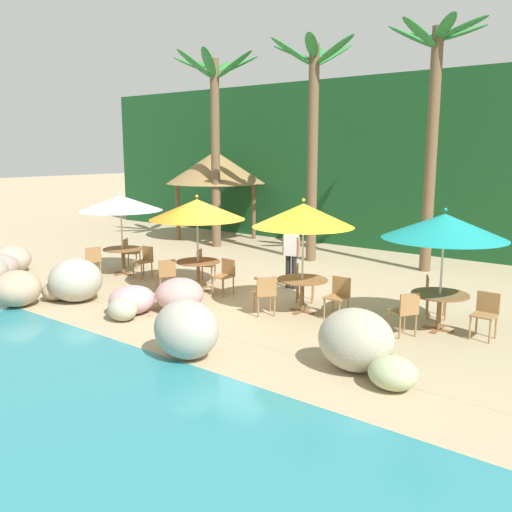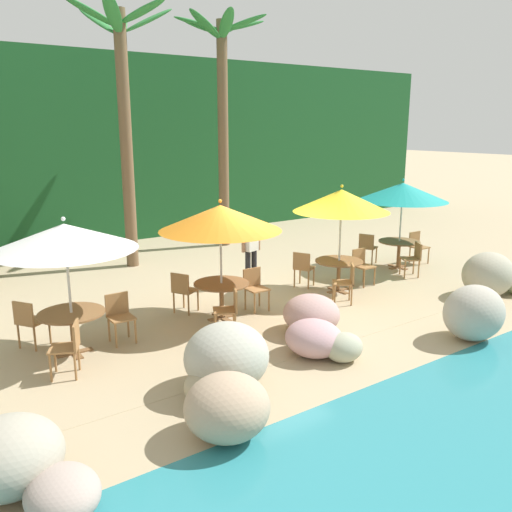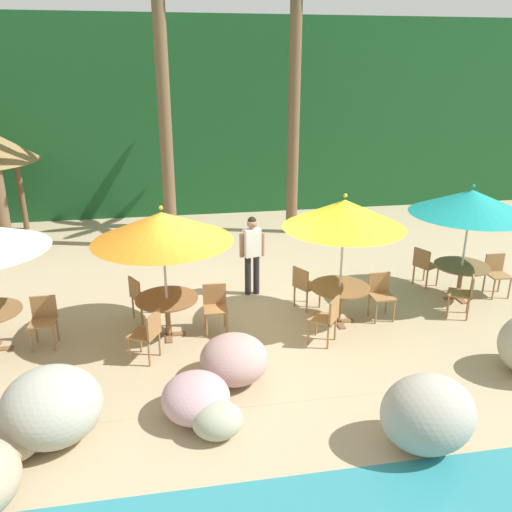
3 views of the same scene
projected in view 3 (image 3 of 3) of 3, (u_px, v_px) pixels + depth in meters
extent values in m
plane|color=tan|center=(228.00, 323.00, 9.85)|extent=(120.00, 120.00, 0.00)
cube|color=tan|center=(228.00, 323.00, 9.84)|extent=(18.00, 5.20, 0.01)
cube|color=#194C23|center=(193.00, 116.00, 17.15)|extent=(28.00, 2.40, 6.00)
ellipsoid|color=#AFA898|center=(428.00, 414.00, 6.48)|extent=(1.19, 0.99, 1.01)
ellipsoid|color=#C1959B|center=(196.00, 398.00, 7.14)|extent=(0.94, 1.02, 0.61)
ellipsoid|color=tan|center=(234.00, 359.00, 7.96)|extent=(1.05, 1.07, 0.72)
ellipsoid|color=#A9AB90|center=(217.00, 421.00, 6.77)|extent=(0.67, 0.57, 0.48)
ellipsoid|color=tan|center=(15.00, 438.00, 6.46)|extent=(0.67, 0.75, 0.46)
ellipsoid|color=#ADAC9B|center=(52.00, 406.00, 6.63)|extent=(1.26, 1.21, 1.00)
cylinder|color=#9E7042|center=(53.00, 339.00, 8.82)|extent=(0.04, 0.04, 0.45)
cylinder|color=#9E7042|center=(31.00, 341.00, 8.77)|extent=(0.04, 0.04, 0.45)
cylinder|color=#9E7042|center=(58.00, 329.00, 9.15)|extent=(0.04, 0.04, 0.45)
cylinder|color=#9E7042|center=(36.00, 331.00, 9.10)|extent=(0.04, 0.04, 0.45)
cube|color=#9E7042|center=(43.00, 322.00, 8.88)|extent=(0.43, 0.43, 0.03)
cube|color=#9E7042|center=(44.00, 307.00, 8.99)|extent=(0.42, 0.04, 0.42)
cylinder|color=silver|center=(165.00, 280.00, 9.04)|extent=(0.04, 0.04, 2.14)
cone|color=orange|center=(162.00, 227.00, 8.71)|extent=(2.38, 2.38, 0.50)
sphere|color=orange|center=(161.00, 208.00, 8.60)|extent=(0.07, 0.07, 0.07)
cube|color=brown|center=(169.00, 335.00, 9.40)|extent=(0.60, 0.12, 0.03)
cube|color=brown|center=(169.00, 335.00, 9.40)|extent=(0.12, 0.60, 0.03)
cylinder|color=brown|center=(168.00, 317.00, 9.28)|extent=(0.09, 0.09, 0.71)
cylinder|color=brown|center=(167.00, 299.00, 9.16)|extent=(1.10, 1.10, 0.03)
cylinder|color=#9E7042|center=(227.00, 325.00, 9.31)|extent=(0.04, 0.04, 0.45)
cylinder|color=#9E7042|center=(207.00, 326.00, 9.26)|extent=(0.04, 0.04, 0.45)
cylinder|color=#9E7042|center=(225.00, 316.00, 9.64)|extent=(0.04, 0.04, 0.45)
cylinder|color=#9E7042|center=(205.00, 317.00, 9.59)|extent=(0.04, 0.04, 0.45)
cube|color=#9E7042|center=(216.00, 309.00, 9.37)|extent=(0.43, 0.43, 0.03)
cube|color=#9E7042|center=(214.00, 295.00, 9.48)|extent=(0.42, 0.05, 0.42)
cylinder|color=#9E7042|center=(150.00, 302.00, 10.19)|extent=(0.04, 0.04, 0.45)
cylinder|color=#9E7042|center=(159.00, 309.00, 9.93)|extent=(0.04, 0.04, 0.45)
cylinder|color=#9E7042|center=(133.00, 307.00, 9.98)|extent=(0.04, 0.04, 0.45)
cylinder|color=#9E7042|center=(142.00, 314.00, 9.72)|extent=(0.04, 0.04, 0.45)
cube|color=#9E7042|center=(145.00, 296.00, 9.87)|extent=(0.57, 0.57, 0.03)
cube|color=#9E7042|center=(135.00, 290.00, 9.69)|extent=(0.23, 0.39, 0.42)
cylinder|color=#9E7042|center=(129.00, 351.00, 8.46)|extent=(0.04, 0.04, 0.45)
cylinder|color=#9E7042|center=(141.00, 340.00, 8.78)|extent=(0.04, 0.04, 0.45)
cylinder|color=#9E7042|center=(149.00, 354.00, 8.36)|extent=(0.04, 0.04, 0.45)
cylinder|color=#9E7042|center=(160.00, 344.00, 8.68)|extent=(0.04, 0.04, 0.45)
cube|color=#9E7042|center=(144.00, 334.00, 8.49)|extent=(0.57, 0.57, 0.03)
cube|color=#9E7042|center=(154.00, 325.00, 8.36)|extent=(0.23, 0.39, 0.42)
cylinder|color=silver|center=(341.00, 267.00, 9.51)|extent=(0.04, 0.04, 2.23)
cone|color=yellow|center=(344.00, 214.00, 9.16)|extent=(2.18, 2.18, 0.50)
sphere|color=yellow|center=(345.00, 195.00, 9.05)|extent=(0.07, 0.07, 0.07)
cube|color=brown|center=(338.00, 322.00, 9.89)|extent=(0.60, 0.12, 0.03)
cube|color=brown|center=(338.00, 322.00, 9.89)|extent=(0.12, 0.60, 0.03)
cylinder|color=brown|center=(339.00, 304.00, 9.76)|extent=(0.09, 0.09, 0.71)
cylinder|color=brown|center=(340.00, 287.00, 9.64)|extent=(1.10, 1.10, 0.03)
cylinder|color=#9E7042|center=(394.00, 311.00, 9.82)|extent=(0.04, 0.04, 0.45)
cylinder|color=#9E7042|center=(376.00, 313.00, 9.76)|extent=(0.04, 0.04, 0.45)
cylinder|color=#9E7042|center=(386.00, 303.00, 10.15)|extent=(0.04, 0.04, 0.45)
cylinder|color=#9E7042|center=(369.00, 305.00, 10.09)|extent=(0.04, 0.04, 0.45)
cube|color=#9E7042|center=(382.00, 296.00, 9.87)|extent=(0.42, 0.42, 0.03)
cube|color=#9E7042|center=(379.00, 283.00, 9.99)|extent=(0.42, 0.04, 0.42)
cylinder|color=#9E7042|center=(307.00, 292.00, 10.67)|extent=(0.04, 0.04, 0.45)
cylinder|color=#9E7042|center=(320.00, 297.00, 10.41)|extent=(0.04, 0.04, 0.45)
cylinder|color=#9E7042|center=(294.00, 296.00, 10.47)|extent=(0.04, 0.04, 0.45)
cylinder|color=#9E7042|center=(307.00, 302.00, 10.20)|extent=(0.04, 0.04, 0.45)
cube|color=#9E7042|center=(308.00, 286.00, 10.36)|extent=(0.57, 0.57, 0.03)
cube|color=#9E7042|center=(300.00, 279.00, 10.17)|extent=(0.23, 0.39, 0.42)
cylinder|color=#9E7042|center=(309.00, 333.00, 9.04)|extent=(0.04, 0.04, 0.45)
cylinder|color=#9E7042|center=(316.00, 324.00, 9.33)|extent=(0.04, 0.04, 0.45)
cylinder|color=#9E7042|center=(328.00, 337.00, 8.88)|extent=(0.04, 0.04, 0.45)
cylinder|color=#9E7042|center=(335.00, 329.00, 9.18)|extent=(0.04, 0.04, 0.45)
cube|color=#9E7042|center=(323.00, 318.00, 9.03)|extent=(0.59, 0.59, 0.03)
cube|color=#9E7042|center=(334.00, 310.00, 8.87)|extent=(0.29, 0.35, 0.42)
cylinder|color=silver|center=(464.00, 249.00, 10.54)|extent=(0.04, 0.04, 2.16)
cone|color=teal|center=(471.00, 202.00, 10.21)|extent=(2.36, 2.36, 0.48)
sphere|color=teal|center=(473.00, 186.00, 10.10)|extent=(0.07, 0.07, 0.07)
cube|color=brown|center=(457.00, 298.00, 10.91)|extent=(0.60, 0.12, 0.03)
cube|color=brown|center=(457.00, 298.00, 10.91)|extent=(0.12, 0.60, 0.03)
cylinder|color=brown|center=(460.00, 282.00, 10.78)|extent=(0.09, 0.09, 0.71)
cylinder|color=brown|center=(462.00, 266.00, 10.66)|extent=(1.10, 1.10, 0.03)
cylinder|color=#9E7042|center=(509.00, 289.00, 10.82)|extent=(0.04, 0.04, 0.45)
cylinder|color=#9E7042|center=(494.00, 290.00, 10.76)|extent=(0.04, 0.04, 0.45)
cylinder|color=#9E7042|center=(499.00, 282.00, 11.15)|extent=(0.04, 0.04, 0.45)
cylinder|color=#9E7042|center=(484.00, 283.00, 11.10)|extent=(0.04, 0.04, 0.45)
cube|color=#9E7042|center=(498.00, 275.00, 10.87)|extent=(0.43, 0.43, 0.03)
cube|color=#9E7042|center=(494.00, 263.00, 10.99)|extent=(0.42, 0.04, 0.42)
cylinder|color=#9E7042|center=(424.00, 271.00, 11.73)|extent=(0.04, 0.04, 0.45)
cylinder|color=#9E7042|center=(437.00, 276.00, 11.45)|extent=(0.04, 0.04, 0.45)
cylinder|color=#9E7042|center=(414.00, 275.00, 11.54)|extent=(0.04, 0.04, 0.45)
cylinder|color=#9E7042|center=(427.00, 280.00, 11.26)|extent=(0.04, 0.04, 0.45)
cube|color=#9E7042|center=(427.00, 265.00, 11.41)|extent=(0.55, 0.55, 0.03)
cube|color=#9E7042|center=(422.00, 259.00, 11.24)|extent=(0.20, 0.40, 0.42)
cylinder|color=#9E7042|center=(448.00, 307.00, 9.99)|extent=(0.04, 0.04, 0.45)
cylinder|color=#9E7042|center=(449.00, 300.00, 10.30)|extent=(0.04, 0.04, 0.45)
cylinder|color=#9E7042|center=(468.00, 310.00, 9.87)|extent=(0.04, 0.04, 0.45)
cylinder|color=#9E7042|center=(468.00, 303.00, 10.19)|extent=(0.04, 0.04, 0.45)
cube|color=#9E7042|center=(460.00, 293.00, 10.01)|extent=(0.58, 0.58, 0.03)
cube|color=#9E7042|center=(472.00, 286.00, 9.87)|extent=(0.25, 0.38, 0.42)
cylinder|color=brown|center=(165.00, 120.00, 12.90)|extent=(0.32, 0.32, 6.59)
cylinder|color=brown|center=(294.00, 112.00, 14.14)|extent=(0.32, 0.32, 6.78)
cylinder|color=brown|center=(21.00, 193.00, 15.16)|extent=(0.16, 0.16, 2.20)
cylinder|color=brown|center=(1.00, 211.00, 13.22)|extent=(0.16, 0.16, 2.20)
cylinder|color=#232328|center=(248.00, 275.00, 10.96)|extent=(0.13, 0.13, 0.86)
cylinder|color=#232328|center=(256.00, 275.00, 10.99)|extent=(0.13, 0.13, 0.86)
cube|color=silver|center=(252.00, 243.00, 10.73)|extent=(0.38, 0.28, 0.58)
cylinder|color=#9E7051|center=(241.00, 246.00, 10.71)|extent=(0.08, 0.08, 0.50)
cylinder|color=#9E7051|center=(263.00, 244.00, 10.78)|extent=(0.08, 0.08, 0.50)
sphere|color=#9E7051|center=(252.00, 223.00, 10.59)|extent=(0.21, 0.21, 0.21)
sphere|color=black|center=(252.00, 221.00, 10.57)|extent=(0.18, 0.18, 0.18)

